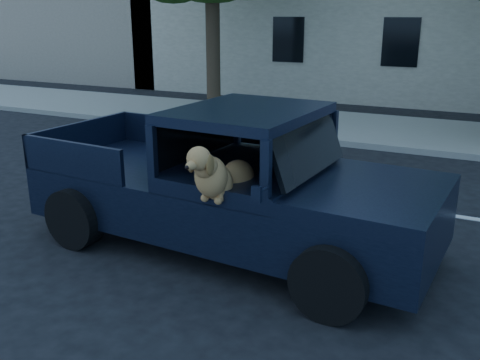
{
  "coord_description": "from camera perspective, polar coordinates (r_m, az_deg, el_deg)",
  "views": [
    {
      "loc": [
        4.2,
        -5.37,
        3.15
      ],
      "look_at": [
        1.4,
        0.39,
        1.14
      ],
      "focal_mm": 40.0,
      "sensor_mm": 36.0,
      "label": 1
    }
  ],
  "objects": [
    {
      "name": "pickup_truck",
      "position": [
        7.37,
        -1.79,
        -2.22
      ],
      "size": [
        5.68,
        3.02,
        1.99
      ],
      "rotation": [
        0.0,
        0.0,
        -0.07
      ],
      "color": "black",
      "rests_on": "ground"
    },
    {
      "name": "far_sidewalk",
      "position": [
        15.47,
        9.67,
        5.73
      ],
      "size": [
        60.0,
        4.0,
        0.15
      ],
      "primitive_type": "cube",
      "color": "gray",
      "rests_on": "ground"
    },
    {
      "name": "lane_stripes",
      "position": [
        9.57,
        11.15,
        -2.08
      ],
      "size": [
        21.6,
        0.14,
        0.01
      ],
      "primitive_type": null,
      "color": "silver",
      "rests_on": "ground"
    },
    {
      "name": "ground",
      "position": [
        7.51,
        -11.12,
        -7.72
      ],
      "size": [
        120.0,
        120.0,
        0.0
      ],
      "primitive_type": "plane",
      "color": "black",
      "rests_on": "ground"
    }
  ]
}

